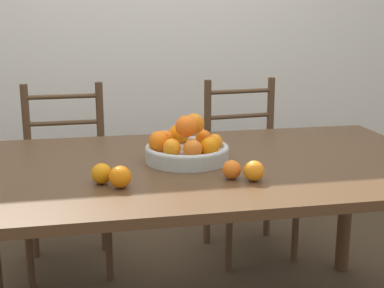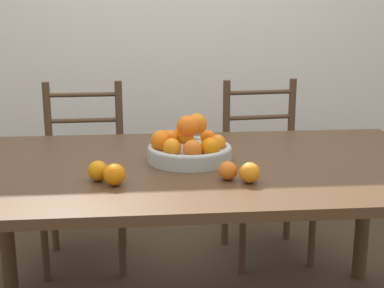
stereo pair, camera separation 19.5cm
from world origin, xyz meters
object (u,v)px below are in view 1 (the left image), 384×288
at_px(fruit_bowl, 186,147).
at_px(chair_left, 67,181).
at_px(orange_loose_3, 102,174).
at_px(orange_loose_1, 232,169).
at_px(chair_right, 248,171).
at_px(orange_loose_2, 120,177).
at_px(orange_loose_0, 254,171).

relative_size(fruit_bowl, chair_left, 0.34).
distance_m(fruit_bowl, orange_loose_3, 0.40).
xyz_separation_m(orange_loose_1, orange_loose_3, (-0.44, 0.03, 0.00)).
bearing_deg(chair_right, orange_loose_2, -132.02).
xyz_separation_m(orange_loose_0, chair_left, (-0.67, 1.05, -0.33)).
xyz_separation_m(chair_left, chair_right, (0.97, -0.00, 0.00)).
relative_size(chair_left, chair_right, 1.00).
distance_m(fruit_bowl, orange_loose_0, 0.34).
height_order(orange_loose_0, orange_loose_2, orange_loose_2).
relative_size(orange_loose_0, chair_left, 0.07).
bearing_deg(chair_right, orange_loose_1, -116.09).
xyz_separation_m(fruit_bowl, chair_right, (0.49, 0.75, -0.35)).
relative_size(orange_loose_2, chair_right, 0.08).
distance_m(orange_loose_1, chair_left, 1.21).
relative_size(fruit_bowl, orange_loose_3, 4.64).
height_order(orange_loose_0, chair_left, chair_left).
xyz_separation_m(orange_loose_2, orange_loose_3, (-0.06, 0.06, -0.00)).
height_order(orange_loose_2, chair_left, chair_left).
bearing_deg(orange_loose_0, fruit_bowl, 121.49).
bearing_deg(chair_left, orange_loose_0, -58.94).
bearing_deg(orange_loose_0, chair_left, 122.48).
distance_m(orange_loose_3, chair_left, 1.04).
bearing_deg(orange_loose_3, chair_left, 99.16).
relative_size(orange_loose_0, orange_loose_2, 0.95).
height_order(orange_loose_3, chair_left, chair_left).
relative_size(orange_loose_1, chair_right, 0.07).
height_order(orange_loose_2, chair_right, chair_right).
bearing_deg(fruit_bowl, chair_left, 122.86).
xyz_separation_m(orange_loose_3, chair_left, (-0.16, 0.97, -0.33)).
relative_size(fruit_bowl, chair_right, 0.34).
height_order(orange_loose_3, chair_right, chair_right).
height_order(orange_loose_1, chair_right, chair_right).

